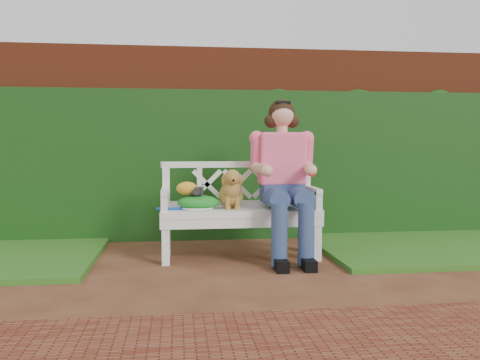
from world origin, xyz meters
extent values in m
plane|color=#4B2416|center=(0.00, 0.00, 0.00)|extent=(60.00, 60.00, 0.00)
cube|color=maroon|center=(0.00, 1.90, 1.10)|extent=(10.00, 0.30, 2.20)
cube|color=#1D4313|center=(0.00, 1.68, 0.85)|extent=(10.00, 0.18, 1.70)
cube|color=#215D14|center=(2.40, 0.90, 0.03)|extent=(2.60, 2.00, 0.05)
cube|color=maroon|center=(0.00, -1.60, 0.01)|extent=(4.00, 1.20, 0.03)
cube|color=#262626|center=(-0.16, 0.63, 0.65)|extent=(0.13, 0.11, 0.08)
ellipsoid|color=orange|center=(-0.25, 0.64, 0.68)|extent=(0.23, 0.19, 0.13)
camera|label=1|loc=(-0.34, -4.12, 1.09)|focal=38.00mm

